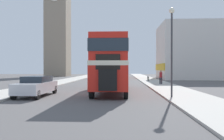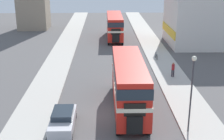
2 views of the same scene
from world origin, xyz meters
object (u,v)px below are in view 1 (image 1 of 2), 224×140
at_px(church_tower, 58,11).
at_px(car_parked_near, 37,86).
at_px(double_decker_bus, 112,62).
at_px(bus_distant, 117,66).
at_px(pedestrian_walking, 161,76).
at_px(street_lamp, 172,39).
at_px(bicycle_on_pavement, 148,78).

bearing_deg(church_tower, car_parked_near, -75.38).
height_order(double_decker_bus, bus_distant, double_decker_bus).
bearing_deg(car_parked_near, church_tower, 104.62).
bearing_deg(double_decker_bus, pedestrian_walking, 54.56).
height_order(bus_distant, street_lamp, street_lamp).
relative_size(double_decker_bus, bicycle_on_pavement, 6.22).
xyz_separation_m(bus_distant, church_tower, (-15.59, 9.47, 14.59)).
distance_m(bus_distant, car_parked_near, 31.56).
xyz_separation_m(bicycle_on_pavement, church_tower, (-20.73, 22.25, 16.54)).
relative_size(bus_distant, bicycle_on_pavement, 6.33).
distance_m(car_parked_near, church_tower, 44.99).
distance_m(car_parked_near, bicycle_on_pavement, 20.96).
height_order(bicycle_on_pavement, street_lamp, street_lamp).
relative_size(bus_distant, pedestrian_walking, 6.76).
bearing_deg(church_tower, street_lamp, -64.27).
bearing_deg(double_decker_bus, car_parked_near, -147.33).
relative_size(pedestrian_walking, street_lamp, 0.28).
distance_m(pedestrian_walking, church_tower, 39.74).
bearing_deg(car_parked_near, street_lamp, -5.58).
bearing_deg(double_decker_bus, church_tower, 113.10).
bearing_deg(pedestrian_walking, double_decker_bus, -125.44).
xyz_separation_m(pedestrian_walking, street_lamp, (-1.40, -12.09, 2.91)).
distance_m(double_decker_bus, church_tower, 42.95).
bearing_deg(pedestrian_walking, bicycle_on_pavement, 95.40).
distance_m(double_decker_bus, pedestrian_walking, 9.67).
height_order(pedestrian_walking, bicycle_on_pavement, pedestrian_walking).
bearing_deg(church_tower, double_decker_bus, -66.90).
bearing_deg(pedestrian_walking, street_lamp, -96.60).
bearing_deg(car_parked_near, pedestrian_walking, 45.90).
relative_size(double_decker_bus, car_parked_near, 2.47).
xyz_separation_m(pedestrian_walking, bicycle_on_pavement, (-0.68, 7.17, -0.57)).
bearing_deg(pedestrian_walking, car_parked_near, -134.10).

